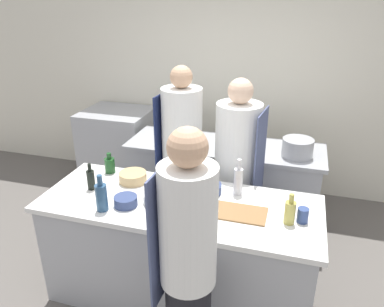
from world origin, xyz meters
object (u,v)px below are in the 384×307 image
at_px(bottle_cooking_oil, 290,212).
at_px(bottle_vinegar, 91,179).
at_px(bottle_wine, 110,165).
at_px(bottle_sauce, 238,180).
at_px(chef_at_stove, 237,172).
at_px(bottle_olive_oil, 101,196).
at_px(chef_at_pass_far, 182,163).
at_px(bowl_mixing_large, 204,188).
at_px(bowl_prep_small, 133,177).
at_px(stockpot, 298,148).
at_px(bowl_ceramic_blue, 161,198).
at_px(bowl_wooden_salad, 126,201).
at_px(cup, 303,215).
at_px(oven_range, 119,147).
at_px(chef_at_prep_near, 188,268).

bearing_deg(bottle_cooking_oil, bottle_vinegar, 178.31).
xyz_separation_m(bottle_wine, bottle_cooking_oil, (1.54, -0.36, 0.02)).
height_order(bottle_cooking_oil, bottle_sauce, bottle_sauce).
distance_m(chef_at_stove, bottle_sauce, 0.50).
bearing_deg(bottle_olive_oil, bottle_wine, 112.77).
bearing_deg(chef_at_pass_far, bowl_mixing_large, -139.04).
xyz_separation_m(bowl_prep_small, stockpot, (1.29, 0.93, 0.05)).
distance_m(bottle_wine, bowl_ceramic_blue, 0.70).
bearing_deg(chef_at_pass_far, bowl_prep_small, 151.11).
height_order(chef_at_pass_far, bowl_wooden_salad, chef_at_pass_far).
bearing_deg(bowl_wooden_salad, bottle_wine, 128.74).
bearing_deg(bottle_vinegar, bowl_prep_small, 38.04).
xyz_separation_m(bottle_wine, bowl_wooden_salad, (0.37, -0.47, -0.03)).
height_order(bowl_prep_small, cup, cup).
distance_m(bottle_sauce, bowl_ceramic_blue, 0.61).
height_order(bowl_prep_small, stockpot, stockpot).
height_order(bottle_vinegar, bottle_wine, bottle_vinegar).
bearing_deg(bottle_wine, bottle_cooking_oil, -13.08).
bearing_deg(chef_at_pass_far, bottle_olive_oil, 165.30).
height_order(oven_range, chef_at_stove, chef_at_stove).
relative_size(bottle_vinegar, bottle_wine, 1.22).
height_order(oven_range, bottle_olive_oil, bottle_olive_oil).
relative_size(chef_at_prep_near, bowl_mixing_large, 6.28).
relative_size(chef_at_prep_near, bottle_sauce, 5.95).
relative_size(bottle_cooking_oil, bowl_prep_small, 0.99).
relative_size(chef_at_pass_far, bowl_wooden_salad, 10.36).
distance_m(bowl_mixing_large, bowl_ceramic_blue, 0.36).
relative_size(chef_at_stove, chef_at_pass_far, 0.95).
height_order(oven_range, bottle_cooking_oil, bottle_cooking_oil).
relative_size(oven_range, bowl_mixing_large, 3.51).
relative_size(bowl_ceramic_blue, bowl_wooden_salad, 1.48).
distance_m(chef_at_prep_near, bowl_wooden_salad, 0.82).
distance_m(chef_at_prep_near, bottle_olive_oil, 0.89).
height_order(bottle_wine, stockpot, bottle_wine).
xyz_separation_m(bottle_wine, bowl_prep_small, (0.27, -0.11, -0.03)).
bearing_deg(bowl_mixing_large, bowl_wooden_salad, -144.47).
xyz_separation_m(bowl_prep_small, cup, (1.36, -0.21, 0.01)).
bearing_deg(bottle_wine, bottle_vinegar, -89.95).
relative_size(chef_at_pass_far, bottle_cooking_oil, 7.94).
height_order(bottle_olive_oil, cup, bottle_olive_oil).
height_order(oven_range, chef_at_pass_far, chef_at_pass_far).
xyz_separation_m(chef_at_prep_near, bowl_wooden_salad, (-0.64, 0.52, 0.04)).
height_order(bowl_prep_small, bowl_ceramic_blue, bowl_prep_small).
relative_size(bottle_vinegar, stockpot, 0.75).
bearing_deg(bowl_ceramic_blue, stockpot, 50.97).
bearing_deg(bottle_vinegar, bottle_olive_oil, -47.01).
bearing_deg(bowl_ceramic_blue, bottle_vinegar, 176.57).
bearing_deg(chef_at_pass_far, oven_range, 52.89).
xyz_separation_m(chef_at_pass_far, bowl_prep_small, (-0.29, -0.43, 0.03)).
height_order(bottle_olive_oil, stockpot, bottle_olive_oil).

